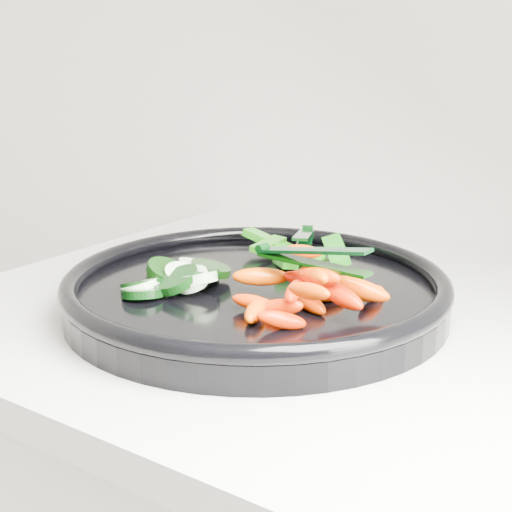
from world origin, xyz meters
The scene contains 6 objects.
veggie_tray centered at (-0.70, 1.65, 0.95)m, with size 0.49×0.49×0.04m.
cucumber_pile centered at (-0.76, 1.61, 0.96)m, with size 0.10×0.12×0.04m.
carrot_pile centered at (-0.62, 1.62, 0.97)m, with size 0.14×0.15×0.05m.
pepper_pile centered at (-0.72, 1.75, 0.96)m, with size 0.14×0.10×0.04m.
tong_carrot centered at (-0.62, 1.62, 1.00)m, with size 0.11×0.02×0.02m.
tong_pepper centered at (-0.70, 1.74, 0.98)m, with size 0.06×0.11×0.02m.
Camera 1 is at (-0.33, 1.10, 1.18)m, focal length 50.00 mm.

